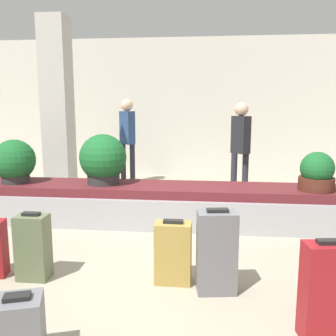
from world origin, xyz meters
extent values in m
plane|color=#9E937F|center=(0.00, 0.00, 0.00)|extent=(18.00, 18.00, 0.00)
cube|color=beige|center=(0.00, 5.37, 1.60)|extent=(18.00, 0.06, 3.20)
cube|color=#9E9EA3|center=(0.00, 1.72, 0.21)|extent=(6.91, 0.93, 0.42)
cube|color=#5B1E23|center=(0.00, 1.72, 0.48)|extent=(6.63, 0.77, 0.12)
cube|color=beige|center=(-2.13, 3.05, 1.60)|extent=(0.46, 0.46, 3.20)
cube|color=#A3843D|center=(0.25, -0.13, 0.29)|extent=(0.34, 0.21, 0.59)
cube|color=black|center=(0.25, -0.13, 0.60)|extent=(0.19, 0.07, 0.03)
cube|color=maroon|center=(1.43, -0.87, 0.36)|extent=(0.38, 0.24, 0.72)
cube|color=black|center=(1.43, -0.87, 0.73)|extent=(0.21, 0.09, 0.03)
cube|color=slate|center=(0.65, -0.26, 0.37)|extent=(0.37, 0.27, 0.75)
cube|color=black|center=(0.65, -0.26, 0.76)|extent=(0.20, 0.10, 0.03)
cube|color=#5B6647|center=(-1.10, -0.19, 0.32)|extent=(0.30, 0.21, 0.64)
cube|color=black|center=(-1.10, -0.19, 0.65)|extent=(0.16, 0.07, 0.03)
cube|color=slate|center=(-0.63, -1.37, 0.23)|extent=(0.37, 0.35, 0.45)
cube|color=black|center=(-0.63, -1.37, 0.47)|extent=(0.19, 0.14, 0.03)
cylinder|color=#2D2D2D|center=(-2.26, 1.67, 0.63)|extent=(0.40, 0.40, 0.17)
sphere|color=#195B28|center=(-2.26, 1.67, 0.88)|extent=(0.61, 0.61, 0.61)
cylinder|color=#2D2D2D|center=(-0.94, 1.73, 0.64)|extent=(0.47, 0.47, 0.20)
sphere|color=#195B28|center=(-0.94, 1.73, 0.93)|extent=(0.68, 0.68, 0.68)
cylinder|color=#4C2319|center=(2.00, 1.61, 0.64)|extent=(0.47, 0.47, 0.18)
sphere|color=#195B28|center=(2.00, 1.61, 0.85)|extent=(0.44, 0.44, 0.44)
cylinder|color=#282833|center=(1.03, 3.24, 0.41)|extent=(0.11, 0.11, 0.83)
cylinder|color=#282833|center=(1.23, 3.24, 0.41)|extent=(0.11, 0.11, 0.83)
cube|color=#232328|center=(1.13, 3.24, 1.16)|extent=(0.34, 0.36, 0.66)
sphere|color=beige|center=(1.13, 3.24, 1.61)|extent=(0.24, 0.24, 0.24)
cylinder|color=#282833|center=(-1.24, 4.27, 0.43)|extent=(0.11, 0.11, 0.86)
cylinder|color=#282833|center=(-1.04, 4.27, 0.43)|extent=(0.11, 0.11, 0.86)
cube|color=navy|center=(-1.14, 4.27, 1.21)|extent=(0.36, 0.35, 0.68)
sphere|color=beige|center=(-1.14, 4.27, 1.67)|extent=(0.25, 0.25, 0.25)
camera|label=1|loc=(0.57, -3.46, 1.67)|focal=40.00mm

